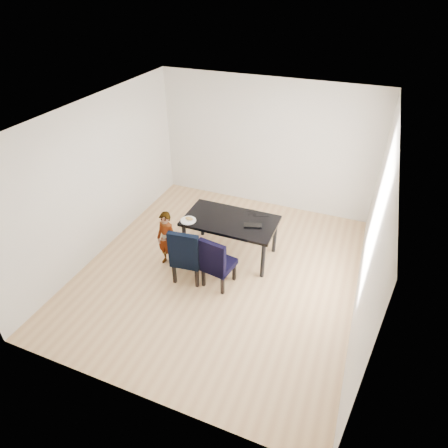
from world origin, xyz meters
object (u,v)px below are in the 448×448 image
at_px(plate, 188,220).
at_px(chair_right, 219,260).
at_px(laptop, 253,224).
at_px(chair_left, 189,253).
at_px(dining_table, 230,237).
at_px(child, 167,239).

bearing_deg(plate, chair_right, -32.28).
xyz_separation_m(chair_right, plate, (-0.76, 0.48, 0.28)).
bearing_deg(laptop, chair_left, 27.99).
distance_m(dining_table, plate, 0.82).
bearing_deg(laptop, dining_table, -17.09).
height_order(dining_table, child, child).
relative_size(chair_right, child, 0.91).
relative_size(dining_table, chair_right, 1.68).
xyz_separation_m(child, laptop, (1.32, 0.65, 0.24)).
bearing_deg(child, chair_left, -9.56).
bearing_deg(chair_left, chair_right, -2.67).
relative_size(child, plate, 3.90).
bearing_deg(chair_left, dining_table, 56.28).
distance_m(dining_table, chair_left, 0.93).
relative_size(dining_table, chair_left, 1.57).
bearing_deg(dining_table, plate, -155.81).
xyz_separation_m(dining_table, child, (-0.91, -0.65, 0.15)).
xyz_separation_m(plate, laptop, (1.07, 0.30, 0.00)).
relative_size(child, laptop, 3.48).
bearing_deg(chair_left, laptop, 37.96).
relative_size(dining_table, child, 1.53).
height_order(chair_right, laptop, chair_right).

